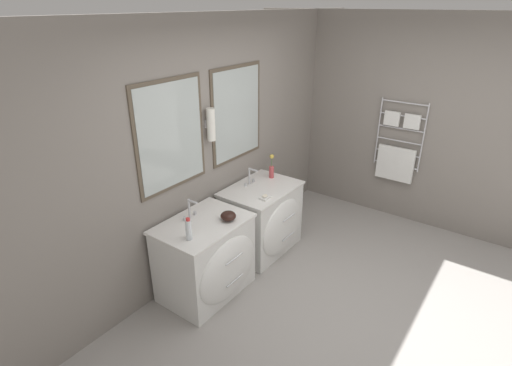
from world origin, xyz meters
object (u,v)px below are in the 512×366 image
(vanity_right, at_px, (264,219))
(toiletry_bottle, at_px, (189,229))
(amenity_bowl, at_px, (228,216))
(flower_vase, at_px, (272,169))
(vanity_left, at_px, (208,258))

(vanity_right, height_order, toiletry_bottle, toiletry_bottle)
(amenity_bowl, bearing_deg, flower_vase, 12.14)
(vanity_left, bearing_deg, vanity_right, 0.00)
(flower_vase, bearing_deg, toiletry_bottle, -173.70)
(amenity_bowl, bearing_deg, vanity_left, 145.25)
(vanity_left, relative_size, vanity_right, 1.00)
(vanity_right, bearing_deg, toiletry_bottle, -177.08)
(vanity_right, xyz_separation_m, amenity_bowl, (-0.78, -0.12, 0.43))
(vanity_left, relative_size, toiletry_bottle, 4.19)
(toiletry_bottle, bearing_deg, vanity_left, 12.73)
(vanity_right, relative_size, flower_vase, 3.04)
(vanity_left, distance_m, vanity_right, 0.96)
(toiletry_bottle, distance_m, amenity_bowl, 0.47)
(vanity_right, height_order, flower_vase, flower_vase)
(vanity_left, bearing_deg, flower_vase, 4.84)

